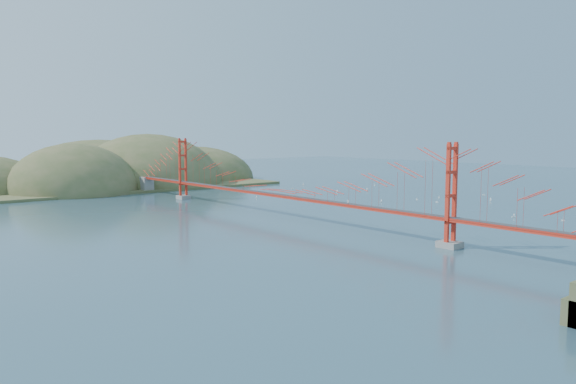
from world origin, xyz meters
TOP-DOWN VIEW (x-y plane):
  - ground at (0.00, 0.00)m, footprint 320.00×320.00m
  - bridge at (0.00, 0.18)m, footprint 2.20×94.40m
  - far_headlands at (2.21, 68.52)m, footprint 84.00×58.00m
  - sailboat_14 at (33.62, 0.37)m, footprint 0.58×0.58m
  - sailboat_4 at (39.99, -0.08)m, footprint 0.49×0.51m
  - sailboat_9 at (49.80, 25.42)m, footprint 0.62×0.62m
  - sailboat_11 at (51.07, -3.08)m, footprint 0.60×0.60m
  - sailboat_15 at (29.23, 32.12)m, footprint 0.63×0.63m
  - sailboat_0 at (18.30, -10.68)m, footprint 0.42×0.50m
  - sailboat_7 at (37.32, 37.61)m, footprint 0.57×0.55m
  - sailboat_12 at (11.62, 22.01)m, footprint 0.51×0.46m
  - sailboat_13 at (43.03, -9.38)m, footprint 0.64×0.60m
  - sailboat_17 at (39.54, 18.59)m, footprint 0.57×0.56m
  - sailboat_8 at (31.13, 19.44)m, footprint 0.62×0.57m
  - sailboat_6 at (29.22, -29.13)m, footprint 0.54×0.54m
  - sailboat_3 at (19.98, 5.33)m, footprint 0.64×0.64m
  - sailboat_2 at (26.95, -22.82)m, footprint 0.69×0.69m
  - sailboat_5 at (33.46, -4.28)m, footprint 0.46×0.53m
  - sailboat_1 at (16.12, 12.22)m, footprint 0.60×0.60m
  - sailboat_16 at (25.58, 2.23)m, footprint 0.58×0.54m

SIDE VIEW (x-z plane):
  - ground at x=0.00m, z-range 0.00..0.00m
  - far_headlands at x=2.21m, z-range -12.50..12.50m
  - sailboat_12 at x=11.62m, z-range -0.15..0.42m
  - sailboat_4 at x=39.99m, z-range -0.15..0.42m
  - sailboat_0 at x=18.30m, z-range -0.15..0.43m
  - sailboat_6 at x=29.22m, z-range -0.16..0.44m
  - sailboat_5 at x=33.46m, z-range -0.16..0.45m
  - sailboat_14 at x=33.62m, z-range -0.17..0.45m
  - sailboat_7 at x=37.32m, z-range -0.17..0.47m
  - sailboat_17 at x=39.54m, z-range -0.18..0.47m
  - sailboat_16 at x=25.58m, z-range -0.18..0.47m
  - sailboat_1 at x=16.12m, z-range -0.18..0.47m
  - sailboat_11 at x=51.07m, z-range -0.18..0.47m
  - sailboat_15 at x=29.23m, z-range -0.18..0.48m
  - sailboat_9 at x=49.80m, z-range -0.19..0.50m
  - sailboat_8 at x=31.13m, z-range -0.19..0.50m
  - sailboat_3 at x=19.98m, z-range -0.20..0.51m
  - sailboat_13 at x=43.03m, z-range -0.20..0.52m
  - sailboat_2 at x=26.95m, z-range -0.21..0.52m
  - bridge at x=0.00m, z-range 1.01..13.01m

